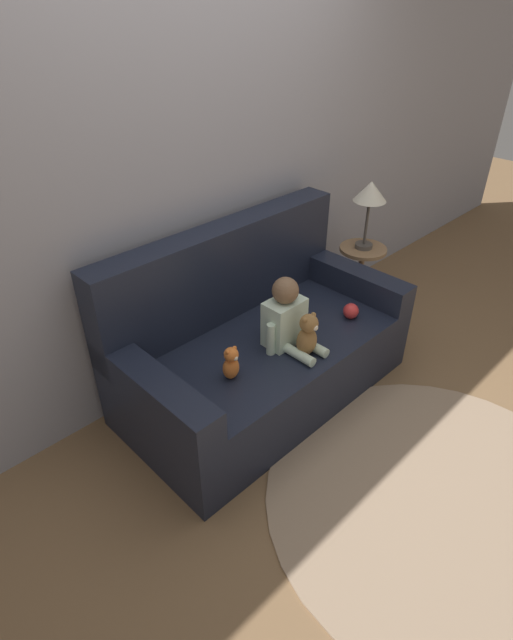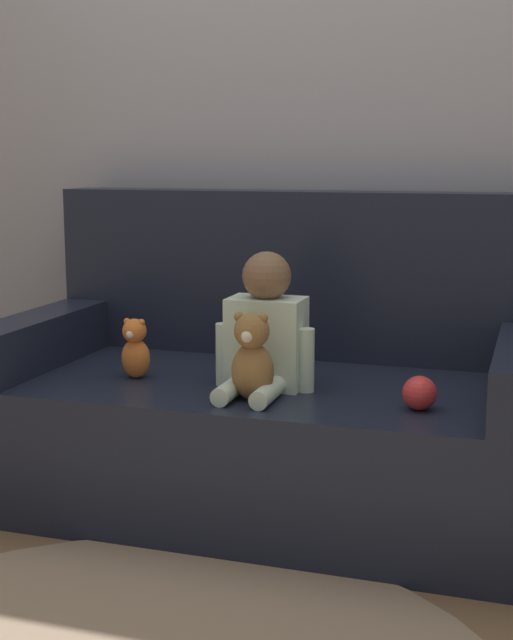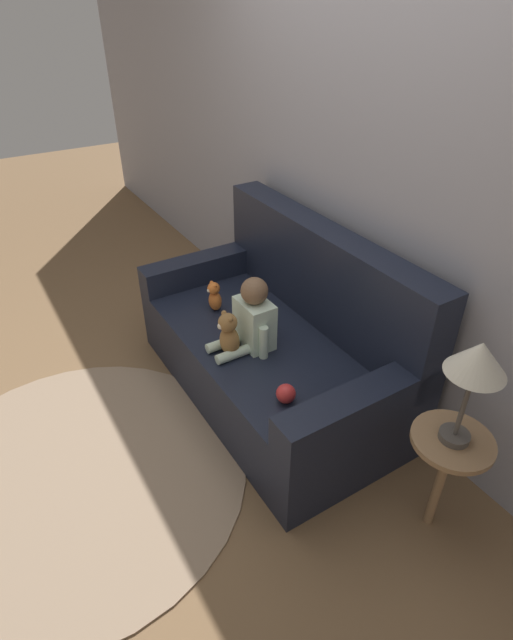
{
  "view_description": "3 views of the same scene",
  "coord_description": "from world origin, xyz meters",
  "px_view_note": "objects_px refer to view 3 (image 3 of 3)",
  "views": [
    {
      "loc": [
        -1.64,
        -1.6,
        2.04
      ],
      "look_at": [
        -0.15,
        -0.08,
        0.63
      ],
      "focal_mm": 28.0,
      "sensor_mm": 36.0,
      "label": 1
    },
    {
      "loc": [
        0.78,
        -2.54,
        1.08
      ],
      "look_at": [
        -0.02,
        -0.06,
        0.6
      ],
      "focal_mm": 50.0,
      "sensor_mm": 36.0,
      "label": 2
    },
    {
      "loc": [
        1.88,
        -1.23,
        2.02
      ],
      "look_at": [
        0.01,
        -0.09,
        0.55
      ],
      "focal_mm": 28.0,
      "sensor_mm": 36.0,
      "label": 3
    }
  ],
  "objects_px": {
    "side_table": "(467,396)",
    "toy_ball": "(286,394)",
    "couch": "(279,343)",
    "teddy_bear_brown": "(229,334)",
    "plush_toy_side": "(215,296)",
    "person_baby": "(252,319)"
  },
  "relations": [
    {
      "from": "person_baby",
      "to": "couch",
      "type": "bearing_deg",
      "value": 98.43
    },
    {
      "from": "plush_toy_side",
      "to": "side_table",
      "type": "height_order",
      "value": "side_table"
    },
    {
      "from": "side_table",
      "to": "toy_ball",
      "type": "bearing_deg",
      "value": -149.69
    },
    {
      "from": "person_baby",
      "to": "side_table",
      "type": "relative_size",
      "value": 0.4
    },
    {
      "from": "person_baby",
      "to": "plush_toy_side",
      "type": "xyz_separation_m",
      "value": [
        -0.41,
        -0.01,
        -0.07
      ]
    },
    {
      "from": "person_baby",
      "to": "teddy_bear_brown",
      "type": "bearing_deg",
      "value": -86.84
    },
    {
      "from": "teddy_bear_brown",
      "to": "side_table",
      "type": "relative_size",
      "value": 0.25
    },
    {
      "from": "couch",
      "to": "side_table",
      "type": "xyz_separation_m",
      "value": [
        1.12,
        0.07,
        0.44
      ]
    },
    {
      "from": "person_baby",
      "to": "plush_toy_side",
      "type": "height_order",
      "value": "person_baby"
    },
    {
      "from": "person_baby",
      "to": "toy_ball",
      "type": "relative_size",
      "value": 4.32
    },
    {
      "from": "teddy_bear_brown",
      "to": "toy_ball",
      "type": "bearing_deg",
      "value": 5.98
    },
    {
      "from": "couch",
      "to": "teddy_bear_brown",
      "type": "relative_size",
      "value": 6.73
    },
    {
      "from": "couch",
      "to": "teddy_bear_brown",
      "type": "bearing_deg",
      "value": -83.79
    },
    {
      "from": "teddy_bear_brown",
      "to": "toy_ball",
      "type": "xyz_separation_m",
      "value": [
        0.45,
        0.05,
        -0.08
      ]
    },
    {
      "from": "side_table",
      "to": "person_baby",
      "type": "bearing_deg",
      "value": -166.04
    },
    {
      "from": "person_baby",
      "to": "toy_ball",
      "type": "xyz_separation_m",
      "value": [
        0.46,
        -0.1,
        -0.12
      ]
    },
    {
      "from": "plush_toy_side",
      "to": "side_table",
      "type": "bearing_deg",
      "value": 10.63
    },
    {
      "from": "toy_ball",
      "to": "plush_toy_side",
      "type": "bearing_deg",
      "value": 174.36
    },
    {
      "from": "couch",
      "to": "plush_toy_side",
      "type": "relative_size",
      "value": 9.01
    },
    {
      "from": "couch",
      "to": "teddy_bear_brown",
      "type": "xyz_separation_m",
      "value": [
        0.04,
        -0.34,
        0.21
      ]
    },
    {
      "from": "couch",
      "to": "toy_ball",
      "type": "distance_m",
      "value": 0.59
    },
    {
      "from": "couch",
      "to": "teddy_bear_brown",
      "type": "distance_m",
      "value": 0.4
    }
  ]
}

